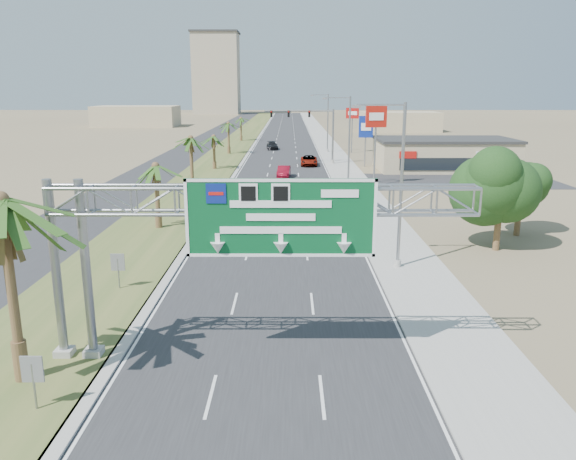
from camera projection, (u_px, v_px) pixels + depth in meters
The scene contains 30 objects.
road at pixel (286, 141), 120.03m from camera, with size 12.00×300.00×0.02m, color #28282B.
sidewalk_right at pixel (325, 141), 120.00m from camera, with size 4.00×300.00×0.10m, color #9E9B93.
median_grass at pixel (239, 141), 120.04m from camera, with size 7.00×300.00×0.12m, color #455A28.
opposing_road at pixel (206, 141), 120.07m from camera, with size 8.00×300.00×0.02m, color #28282B.
sign_gantry at pixel (240, 214), 21.49m from camera, with size 16.75×1.24×7.50m.
palm_near at pixel (0, 201), 19.43m from camera, with size 5.70×5.70×8.35m.
palm_row_b at pixel (156, 167), 43.20m from camera, with size 3.99×3.99×5.95m.
palm_row_c at pixel (191, 139), 58.54m from camera, with size 3.99×3.99×6.75m.
palm_row_d at pixel (214, 137), 76.30m from camera, with size 3.99×3.99×5.45m.
palm_row_e at pixel (228, 124), 94.57m from camera, with size 3.99×3.99×6.15m.
palm_row_f at pixel (241, 119), 118.91m from camera, with size 3.99×3.99×5.75m.
streetlight_near at pixel (398, 193), 33.51m from camera, with size 3.27×0.44×10.00m.
streetlight_mid at pixel (347, 145), 62.61m from camera, with size 3.27×0.44×10.00m.
streetlight_far at pixel (327, 125), 97.53m from camera, with size 3.27×0.44×10.00m.
signal_mast at pixel (319, 131), 81.95m from camera, with size 10.28×0.71×8.00m.
store_building at pixel (444, 155), 76.81m from camera, with size 18.00×10.00×4.00m, color tan.
oak_near at pixel (502, 185), 37.41m from camera, with size 4.50×4.50×6.80m.
oak_far at pixel (521, 185), 41.46m from camera, with size 3.50×3.50×5.60m.
median_signback_a at pixel (33, 373), 18.81m from camera, with size 0.75×0.08×2.08m.
median_signback_b at pixel (118, 265), 30.46m from camera, with size 0.75×0.08×2.08m.
tower_distant at pixel (216, 74), 251.66m from camera, with size 20.00×16.00×35.00m, color tan.
building_distant_left at pixel (137, 116), 167.91m from camera, with size 24.00×14.00×6.00m, color tan.
building_distant_right at pixel (400, 122), 148.45m from camera, with size 20.00×12.00×5.00m, color tan.
car_left_lane at pixel (254, 191), 56.77m from camera, with size 1.80×4.47×1.52m, color black.
car_mid_lane at pixel (284, 172), 70.21m from camera, with size 1.50×4.30×1.42m, color maroon.
car_right_lane at pixel (309, 161), 81.16m from camera, with size 2.35×5.10×1.42m, color gray.
car_far at pixel (272, 146), 103.09m from camera, with size 1.93×4.75×1.38m, color black.
pole_sign_red_near at pixel (376, 121), 62.55m from camera, with size 2.41×0.74×9.20m.
pole_sign_blue at pixel (366, 129), 78.97m from camera, with size 2.02×0.51×7.33m.
pole_sign_red_far at pixel (352, 117), 96.24m from camera, with size 2.18×0.99×7.89m.
Camera 1 is at (0.83, -11.06, 10.69)m, focal length 35.00 mm.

